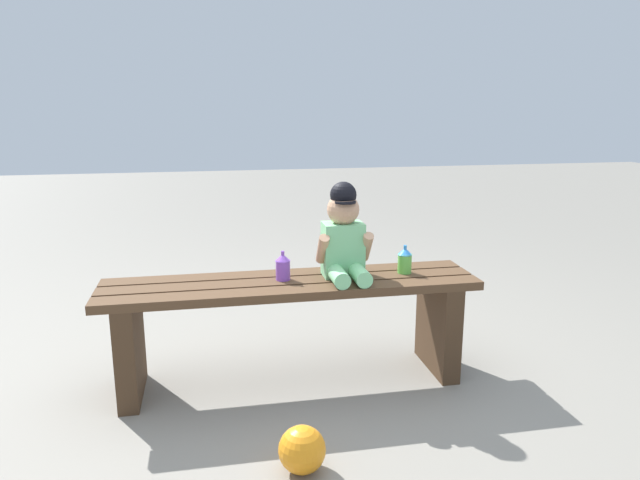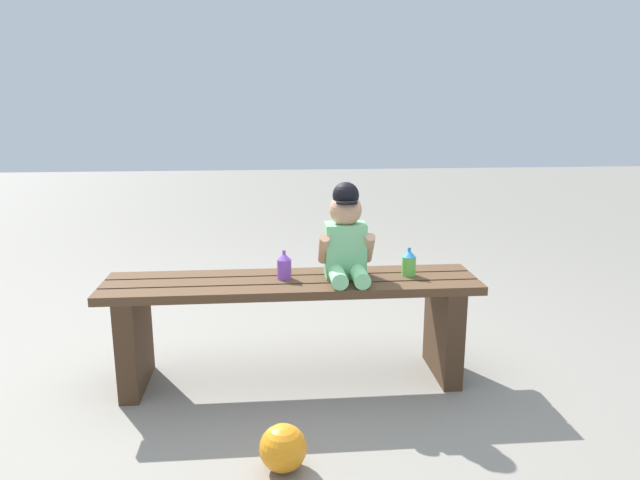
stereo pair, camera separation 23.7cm
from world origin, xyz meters
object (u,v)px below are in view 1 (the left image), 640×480
Objects in this scene: park_bench at (291,314)px; sippy_cup_right at (405,260)px; child_figure at (344,236)px; toy_ball at (302,450)px; sippy_cup_left at (283,266)px.

park_bench is 0.54m from sippy_cup_right.
child_figure reaches higher than park_bench.
toy_ball is (-0.56, -0.66, -0.44)m from sippy_cup_right.
sippy_cup_left reaches higher than toy_ball.
toy_ball is (-0.03, -0.66, -0.44)m from sippy_cup_left.
child_figure is 3.26× the size of sippy_cup_left.
sippy_cup_right is at bearing 0.00° from sippy_cup_left.
park_bench is at bearing -26.09° from sippy_cup_left.
toy_ball is at bearing -92.49° from sippy_cup_left.
child_figure reaches higher than toy_ball.
sippy_cup_left is 0.53m from sippy_cup_right.
park_bench reaches higher than toy_ball.
sippy_cup_right is (0.27, 0.00, -0.12)m from child_figure.
child_figure is at bearing -179.58° from sippy_cup_right.
sippy_cup_left is (-0.26, 0.00, -0.12)m from child_figure.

